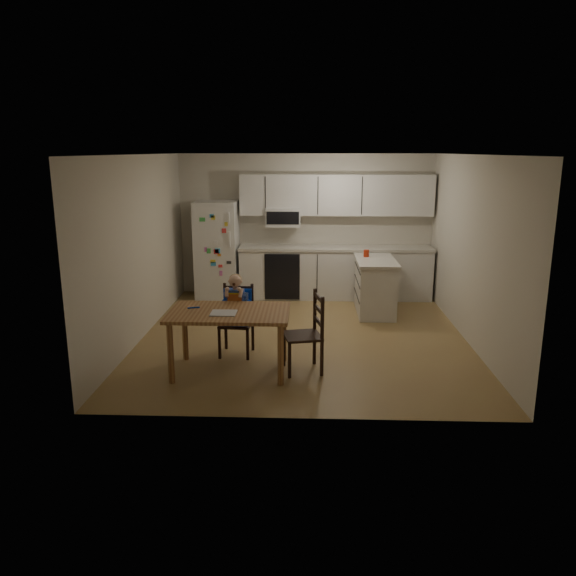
# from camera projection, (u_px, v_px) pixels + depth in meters

# --- Properties ---
(room) EXTENTS (4.52, 5.01, 2.51)m
(room) POSITION_uv_depth(u_px,v_px,m) (304.00, 243.00, 8.09)
(room) COLOR #997747
(room) RESTS_ON ground
(refrigerator) EXTENTS (0.72, 0.70, 1.70)m
(refrigerator) POSITION_uv_depth(u_px,v_px,m) (217.00, 250.00, 9.86)
(refrigerator) COLOR silver
(refrigerator) RESTS_ON ground
(kitchen_run) EXTENTS (3.37, 0.62, 2.15)m
(kitchen_run) POSITION_uv_depth(u_px,v_px,m) (334.00, 248.00, 9.86)
(kitchen_run) COLOR silver
(kitchen_run) RESTS_ON ground
(kitchen_island) EXTENTS (0.62, 1.18, 0.87)m
(kitchen_island) POSITION_uv_depth(u_px,v_px,m) (375.00, 286.00, 8.98)
(kitchen_island) COLOR silver
(kitchen_island) RESTS_ON ground
(red_cup) EXTENTS (0.09, 0.09, 0.11)m
(red_cup) POSITION_uv_depth(u_px,v_px,m) (366.00, 253.00, 9.09)
(red_cup) COLOR red
(red_cup) RESTS_ON kitchen_island
(dining_table) EXTENTS (1.39, 0.89, 0.74)m
(dining_table) POSITION_uv_depth(u_px,v_px,m) (229.00, 319.00, 6.51)
(dining_table) COLOR brown
(dining_table) RESTS_ON ground
(napkin) EXTENTS (0.29, 0.25, 0.01)m
(napkin) POSITION_uv_depth(u_px,v_px,m) (224.00, 313.00, 6.39)
(napkin) COLOR silver
(napkin) RESTS_ON dining_table
(toddler_spoon) EXTENTS (0.12, 0.06, 0.02)m
(toddler_spoon) POSITION_uv_depth(u_px,v_px,m) (193.00, 308.00, 6.60)
(toddler_spoon) COLOR #0D3AC6
(toddler_spoon) RESTS_ON dining_table
(chair_booster) EXTENTS (0.43, 0.43, 1.05)m
(chair_booster) POSITION_uv_depth(u_px,v_px,m) (237.00, 306.00, 7.11)
(chair_booster) COLOR black
(chair_booster) RESTS_ON ground
(chair_side) EXTENTS (0.50, 0.50, 0.95)m
(chair_side) POSITION_uv_depth(u_px,v_px,m) (310.00, 327.00, 6.57)
(chair_side) COLOR black
(chair_side) RESTS_ON ground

